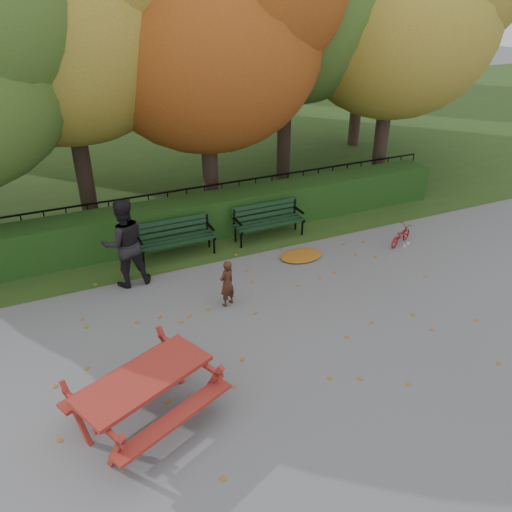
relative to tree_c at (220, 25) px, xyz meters
name	(u,v)px	position (x,y,z in m)	size (l,w,h in m)	color
ground	(300,326)	(-0.83, -5.96, -4.82)	(90.00, 90.00, 0.00)	slate
grass_strip	(135,142)	(-0.83, 8.04, -4.82)	(90.00, 90.00, 0.00)	#203C16
hedge	(216,215)	(-0.83, -1.46, -4.32)	(13.00, 0.90, 1.00)	black
iron_fence	(205,203)	(-0.83, -0.66, -4.29)	(14.00, 0.04, 1.02)	black
tree_c	(220,25)	(0.00, 0.00, 0.00)	(6.30, 6.00, 8.00)	black
tree_e	(411,10)	(5.69, -0.19, 0.26)	(6.09, 5.80, 8.16)	black
bench_left	(175,236)	(-2.13, -2.26, -4.30)	(1.80, 0.57, 0.88)	black
bench_right	(268,218)	(0.27, -2.26, -4.30)	(1.80, 0.57, 0.88)	black
picnic_table	(145,387)	(-3.99, -7.05, -4.18)	(2.38, 2.19, 0.94)	maroon
leaf_pile	(301,255)	(0.53, -3.55, -4.79)	(1.07, 0.74, 0.07)	brown
leaf_scatter	(293,317)	(-0.83, -5.66, -4.82)	(9.00, 5.70, 0.01)	brown
child	(227,283)	(-1.81, -4.70, -4.33)	(0.36, 0.24, 0.99)	#391D12
adult	(124,243)	(-3.42, -3.06, -3.86)	(0.94, 0.73, 1.93)	black
bicycle	(401,235)	(3.09, -3.98, -4.59)	(0.31, 0.90, 0.47)	maroon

